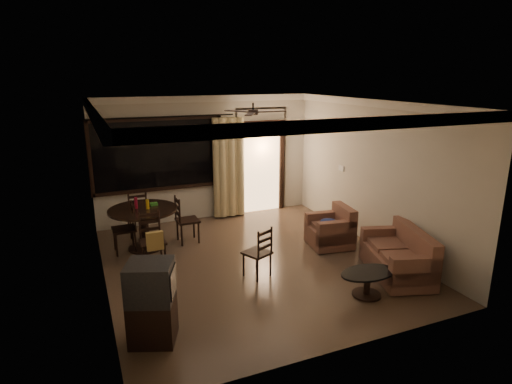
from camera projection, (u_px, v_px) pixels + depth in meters
name	position (u px, v px, depth m)	size (l,w,h in m)	color
ground	(253.00, 262.00, 7.65)	(5.50, 5.50, 0.00)	#7F6651
room_shell	(247.00, 144.00, 8.96)	(5.50, 6.70, 5.50)	beige
dining_table	(143.00, 217.00, 8.09)	(1.29, 1.29, 1.02)	black
dining_chair_west	(125.00, 238.00, 8.03)	(0.43, 0.43, 0.95)	black
dining_chair_east	(187.00, 228.00, 8.51)	(0.43, 0.43, 0.95)	black
dining_chair_south	(153.00, 250.00, 7.42)	(0.43, 0.49, 0.95)	black
dining_chair_north	(138.00, 222.00, 8.87)	(0.43, 0.43, 0.95)	black
tv_cabinet	(152.00, 302.00, 5.27)	(0.69, 0.66, 1.06)	black
sofa	(400.00, 257.00, 7.09)	(1.17, 1.62, 0.78)	#4C2C23
armchair	(332.00, 230.00, 8.31)	(0.86, 0.86, 0.77)	#4C2C23
coffee_table	(367.00, 280.00, 6.43)	(0.89, 0.53, 0.39)	black
side_chair	(258.00, 262.00, 7.05)	(0.51, 0.51, 0.88)	black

